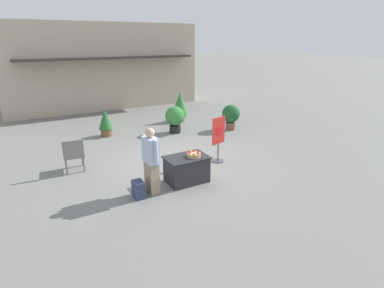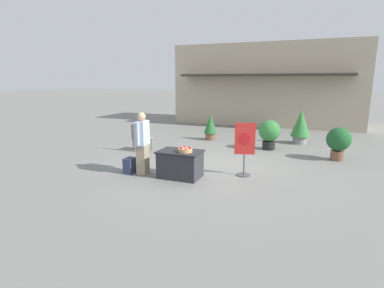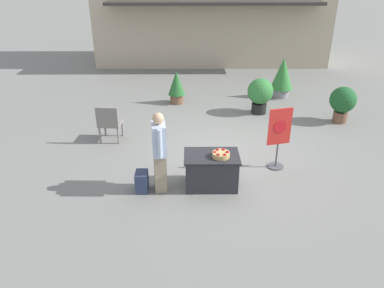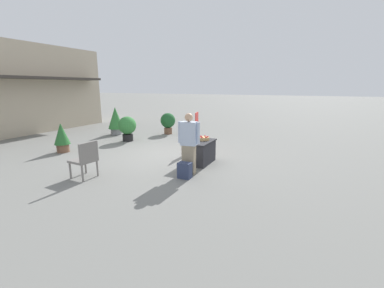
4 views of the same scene
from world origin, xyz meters
TOP-DOWN VIEW (x-y plane):
  - ground_plane at (0.00, 0.00)m, footprint 120.00×120.00m
  - storefront_building at (0.17, 9.78)m, footprint 10.02×4.43m
  - display_table at (-0.38, -1.30)m, footprint 1.11×0.75m
  - apple_basket at (-0.20, -1.37)m, footprint 0.35×0.35m
  - person_visitor at (-1.41, -1.43)m, footprint 0.31×0.61m
  - backpack at (-1.78, -1.49)m, footprint 0.24×0.34m
  - poster_board at (1.12, -0.55)m, footprint 0.52×0.36m
  - patio_chair at (-2.85, 0.84)m, footprint 0.59×0.59m
  - potted_plant_near_right at (3.52, 2.08)m, footprint 0.73×0.73m
  - potted_plant_near_left at (1.31, 2.82)m, footprint 0.77×0.77m
  - potted_plant_far_right at (-1.23, 3.73)m, footprint 0.54×0.54m
  - potted_plant_far_left at (2.31, 4.33)m, footprint 0.74×0.74m

SIDE VIEW (x-z plane):
  - ground_plane at x=0.00m, z-range 0.00..0.00m
  - backpack at x=-1.78m, z-range 0.00..0.42m
  - display_table at x=-0.38m, z-range 0.00..0.70m
  - patio_chair at x=-2.85m, z-range 0.06..1.03m
  - potted_plant_far_right at x=-1.23m, z-range 0.05..1.11m
  - potted_plant_near_right at x=3.52m, z-range 0.10..1.14m
  - potted_plant_near_left at x=1.31m, z-range 0.09..1.16m
  - potted_plant_far_left at x=2.31m, z-range 0.06..1.41m
  - poster_board at x=1.12m, z-range 0.05..1.46m
  - apple_basket at x=-0.20m, z-range 0.69..0.82m
  - person_visitor at x=-1.41m, z-range 0.02..1.68m
  - storefront_building at x=0.17m, z-range 0.00..4.40m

